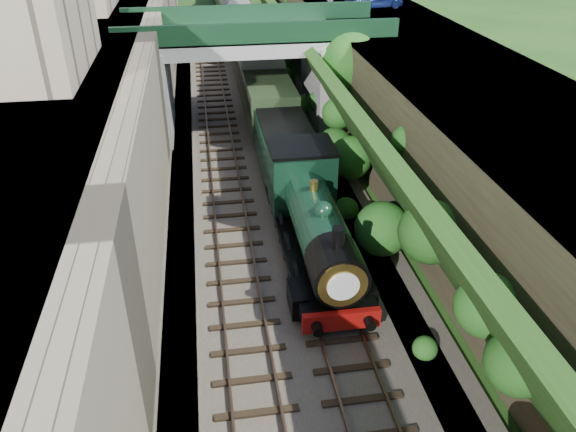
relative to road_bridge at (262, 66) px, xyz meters
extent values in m
plane|color=#1E4714|center=(-0.94, -24.00, -4.08)|extent=(160.00, 160.00, 0.00)
cube|color=#473F38|center=(-0.94, -4.00, -3.98)|extent=(10.00, 90.00, 0.20)
cube|color=#756B56|center=(-6.44, -4.00, -0.58)|extent=(1.00, 90.00, 7.00)
cube|color=#262628|center=(-9.94, -4.00, -0.58)|extent=(6.00, 90.00, 7.00)
cube|color=#262628|center=(8.56, -4.00, -0.95)|extent=(8.00, 90.00, 6.25)
cube|color=#1E4714|center=(4.06, -4.00, -1.38)|extent=(4.02, 90.00, 6.36)
sphere|color=#194C14|center=(3.92, -24.82, -1.39)|extent=(1.83, 1.83, 1.83)
sphere|color=#194C14|center=(4.05, -22.70, -1.18)|extent=(2.01, 2.01, 2.01)
sphere|color=#194C14|center=(3.99, -18.36, -1.28)|extent=(2.39, 2.39, 2.39)
sphere|color=#194C14|center=(3.12, -15.66, -2.70)|extent=(2.33, 2.33, 2.33)
sphere|color=#194C14|center=(4.83, -12.98, 0.08)|extent=(1.33, 1.33, 1.33)
sphere|color=#194C14|center=(3.37, -9.38, -2.28)|extent=(2.22, 2.22, 2.22)
sphere|color=#194C14|center=(3.10, -6.93, -2.73)|extent=(2.13, 2.13, 2.13)
sphere|color=#194C14|center=(3.79, -4.77, -1.61)|extent=(1.87, 1.87, 1.87)
sphere|color=#194C14|center=(3.52, -1.29, -2.04)|extent=(1.57, 1.57, 1.57)
sphere|color=#194C14|center=(2.86, 1.10, -3.12)|extent=(1.56, 1.56, 1.56)
sphere|color=#194C14|center=(5.28, 5.67, 0.82)|extent=(1.51, 1.51, 1.51)
sphere|color=#194C14|center=(2.66, 8.61, -3.44)|extent=(1.84, 1.84, 1.84)
sphere|color=#194C14|center=(2.84, 11.72, -3.16)|extent=(2.06, 2.06, 2.06)
sphere|color=#194C14|center=(3.56, 13.65, -1.98)|extent=(2.10, 2.10, 2.10)
sphere|color=#194C14|center=(3.68, 17.62, -1.79)|extent=(2.31, 2.31, 2.31)
sphere|color=#194C14|center=(3.05, 23.47, -2.80)|extent=(1.75, 1.75, 1.75)
sphere|color=#194C14|center=(3.25, 25.96, -2.48)|extent=(2.35, 2.35, 2.35)
sphere|color=#194C14|center=(2.97, 32.17, -2.95)|extent=(2.38, 2.38, 2.38)
cube|color=black|center=(-2.94, -4.00, -3.84)|extent=(2.50, 90.00, 0.07)
cube|color=brown|center=(-3.66, -4.00, -3.75)|extent=(0.08, 90.00, 0.14)
cube|color=brown|center=(-2.23, -4.00, -3.75)|extent=(0.08, 90.00, 0.14)
cube|color=black|center=(0.26, -4.00, -3.84)|extent=(2.50, 90.00, 0.07)
cube|color=brown|center=(-0.46, -4.00, -3.75)|extent=(0.08, 90.00, 0.14)
cube|color=brown|center=(0.97, -4.00, -3.75)|extent=(0.08, 90.00, 0.14)
cube|color=gray|center=(-0.44, 0.00, 1.62)|extent=(16.00, 6.00, 0.90)
cube|color=#153B21|center=(-0.44, -2.85, 2.57)|extent=(16.00, 0.30, 1.20)
cube|color=#153B21|center=(-0.44, 2.85, 2.57)|extent=(16.00, 0.30, 1.20)
cube|color=gray|center=(-6.44, 0.00, -1.23)|extent=(1.40, 6.40, 5.70)
cube|color=gray|center=(4.26, 0.00, -1.23)|extent=(2.40, 6.40, 5.70)
cube|color=gray|center=(-10.44, -10.00, 4.92)|extent=(4.00, 8.00, 4.00)
cylinder|color=black|center=(4.86, -2.89, -1.88)|extent=(0.30, 0.30, 4.40)
sphere|color=#194C14|center=(4.86, -2.89, 0.72)|extent=(3.60, 3.60, 3.60)
sphere|color=#194C14|center=(5.36, -2.09, 0.12)|extent=(2.40, 2.40, 2.40)
cube|color=black|center=(0.26, -16.38, -3.58)|extent=(2.40, 8.40, 0.60)
cube|color=black|center=(0.26, -15.38, -3.03)|extent=(2.70, 10.00, 0.35)
cube|color=maroon|center=(0.26, -20.48, -3.13)|extent=(2.70, 0.25, 0.70)
cylinder|color=black|center=(0.26, -16.18, -1.73)|extent=(1.90, 5.60, 1.90)
cylinder|color=black|center=(0.26, -19.48, -1.73)|extent=(1.96, 1.80, 1.96)
cylinder|color=white|center=(0.26, -20.46, -1.73)|extent=(1.10, 0.05, 1.10)
cylinder|color=black|center=(0.26, -19.48, -0.53)|extent=(0.44, 0.44, 0.90)
sphere|color=black|center=(0.26, -17.18, -0.73)|extent=(0.76, 0.76, 0.76)
cylinder|color=#A57F33|center=(0.26, -15.38, -0.63)|extent=(0.32, 0.32, 0.50)
cube|color=black|center=(0.26, -12.58, -1.58)|extent=(2.75, 2.40, 2.80)
cube|color=black|center=(0.26, -12.58, -0.13)|extent=(2.85, 2.50, 0.15)
cube|color=black|center=(-0.99, -18.98, -3.23)|extent=(0.60, 1.40, 0.90)
cube|color=black|center=(1.51, -18.98, -3.23)|extent=(0.60, 1.40, 0.90)
cube|color=black|center=(0.26, -8.18, -3.63)|extent=(2.30, 6.00, 0.50)
cube|color=black|center=(0.26, -8.18, -3.38)|extent=(2.60, 6.00, 0.50)
cube|color=black|center=(0.26, -8.18, -2.18)|extent=(2.70, 6.00, 2.40)
cube|color=black|center=(0.26, -8.18, -0.93)|extent=(2.50, 5.60, 0.20)
cube|color=black|center=(0.26, 4.42, -3.68)|extent=(2.30, 17.00, 0.40)
cube|color=black|center=(0.26, 4.42, -3.43)|extent=(2.50, 17.00, 0.50)
cube|color=#21301B|center=(0.26, 4.42, -1.93)|extent=(2.80, 18.00, 2.70)
cube|color=slate|center=(0.26, 4.42, -0.43)|extent=(2.90, 18.00, 0.50)
cube|color=black|center=(0.26, 23.22, -3.68)|extent=(2.30, 17.00, 0.40)
cube|color=black|center=(0.26, 23.22, -3.43)|extent=(2.50, 17.00, 0.50)
cube|color=#21301B|center=(0.26, 23.22, -1.93)|extent=(2.80, 18.00, 2.70)
cube|color=slate|center=(0.26, 23.22, -0.43)|extent=(2.90, 18.00, 0.50)
cube|color=black|center=(0.26, 42.02, -3.68)|extent=(2.30, 17.00, 0.40)
cube|color=black|center=(0.26, 42.02, -3.43)|extent=(2.50, 17.00, 0.50)
camera|label=1|loc=(-3.80, -34.63, 9.46)|focal=35.00mm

